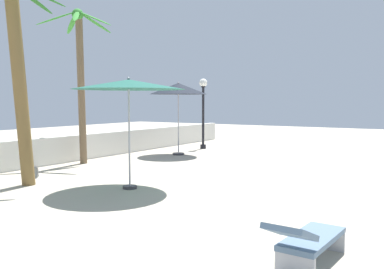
{
  "coord_description": "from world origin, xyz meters",
  "views": [
    {
      "loc": [
        -9.86,
        -2.73,
        2.32
      ],
      "look_at": [
        0.0,
        3.43,
        1.4
      ],
      "focal_mm": 39.54,
      "sensor_mm": 36.0,
      "label": 1
    }
  ],
  "objects_px": {
    "palm_tree_2": "(80,68)",
    "lamp_post_0": "(203,103)",
    "patio_umbrella_1": "(129,85)",
    "patio_umbrella_0": "(178,89)",
    "palm_tree_1": "(15,55)",
    "lounge_chair_0": "(307,239)"
  },
  "relations": [
    {
      "from": "lamp_post_0",
      "to": "lounge_chair_0",
      "type": "height_order",
      "value": "lamp_post_0"
    },
    {
      "from": "patio_umbrella_1",
      "to": "palm_tree_2",
      "type": "bearing_deg",
      "value": 60.34
    },
    {
      "from": "patio_umbrella_0",
      "to": "patio_umbrella_1",
      "type": "xyz_separation_m",
      "value": [
        -6.59,
        -2.87,
        -0.1
      ]
    },
    {
      "from": "patio_umbrella_0",
      "to": "palm_tree_1",
      "type": "distance_m",
      "value": 8.03
    },
    {
      "from": "patio_umbrella_1",
      "to": "lamp_post_0",
      "type": "bearing_deg",
      "value": 19.0
    },
    {
      "from": "palm_tree_2",
      "to": "lamp_post_0",
      "type": "relative_size",
      "value": 1.66
    },
    {
      "from": "patio_umbrella_1",
      "to": "lamp_post_0",
      "type": "xyz_separation_m",
      "value": [
        9.22,
        3.18,
        -0.52
      ]
    },
    {
      "from": "lounge_chair_0",
      "to": "patio_umbrella_1",
      "type": "bearing_deg",
      "value": 63.48
    },
    {
      "from": "palm_tree_2",
      "to": "lounge_chair_0",
      "type": "xyz_separation_m",
      "value": [
        -5.32,
        -10.04,
        -3.12
      ]
    },
    {
      "from": "palm_tree_2",
      "to": "lamp_post_0",
      "type": "distance_m",
      "value": 6.93
    },
    {
      "from": "patio_umbrella_1",
      "to": "palm_tree_2",
      "type": "height_order",
      "value": "palm_tree_2"
    },
    {
      "from": "patio_umbrella_0",
      "to": "palm_tree_1",
      "type": "height_order",
      "value": "palm_tree_1"
    },
    {
      "from": "patio_umbrella_1",
      "to": "patio_umbrella_0",
      "type": "bearing_deg",
      "value": 23.49
    },
    {
      "from": "palm_tree_1",
      "to": "palm_tree_2",
      "type": "xyz_separation_m",
      "value": [
        3.94,
        1.74,
        -0.0
      ]
    },
    {
      "from": "patio_umbrella_0",
      "to": "patio_umbrella_1",
      "type": "bearing_deg",
      "value": -156.51
    },
    {
      "from": "palm_tree_1",
      "to": "lounge_chair_0",
      "type": "relative_size",
      "value": 3.01
    },
    {
      "from": "patio_umbrella_0",
      "to": "lamp_post_0",
      "type": "height_order",
      "value": "lamp_post_0"
    },
    {
      "from": "patio_umbrella_1",
      "to": "lamp_post_0",
      "type": "height_order",
      "value": "lamp_post_0"
    },
    {
      "from": "palm_tree_1",
      "to": "patio_umbrella_0",
      "type": "bearing_deg",
      "value": 1.06
    },
    {
      "from": "palm_tree_1",
      "to": "palm_tree_2",
      "type": "bearing_deg",
      "value": 23.83
    },
    {
      "from": "lamp_post_0",
      "to": "lounge_chair_0",
      "type": "distance_m",
      "value": 14.97
    },
    {
      "from": "palm_tree_2",
      "to": "palm_tree_1",
      "type": "bearing_deg",
      "value": -156.17
    }
  ]
}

